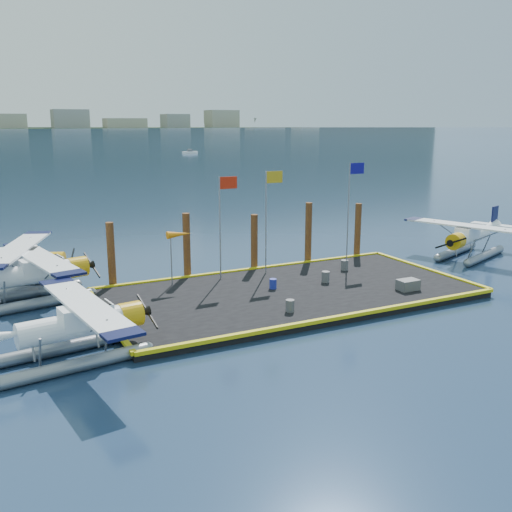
{
  "coord_description": "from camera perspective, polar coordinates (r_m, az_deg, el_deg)",
  "views": [
    {
      "loc": [
        -15.08,
        -26.25,
        9.46
      ],
      "look_at": [
        -1.06,
        2.0,
        2.01
      ],
      "focal_mm": 40.0,
      "sensor_mm": 36.0,
      "label": 1
    }
  ],
  "objects": [
    {
      "name": "seaplane_a",
      "position": [
        24.12,
        -17.38,
        -6.94
      ],
      "size": [
        8.08,
        8.89,
        3.14
      ],
      "rotation": [
        0.0,
        0.0,
        -1.43
      ],
      "color": "gray",
      "rests_on": "ground"
    },
    {
      "name": "flagpole_yellow",
      "position": [
        34.3,
        1.31,
        4.99
      ],
      "size": [
        1.14,
        0.08,
        6.2
      ],
      "color": "gray",
      "rests_on": "dock"
    },
    {
      "name": "drum_0",
      "position": [
        31.72,
        1.71,
        -2.79
      ],
      "size": [
        0.4,
        0.4,
        0.56
      ],
      "primitive_type": "cylinder",
      "color": "#1B2797",
      "rests_on": "dock"
    },
    {
      "name": "piling_2",
      "position": [
        36.08,
        -0.18,
        1.19
      ],
      "size": [
        0.44,
        0.44,
        3.8
      ],
      "primitive_type": "cylinder",
      "color": "#4A2515",
      "rests_on": "ground"
    },
    {
      "name": "piling_0",
      "position": [
        33.17,
        -14.26,
        -0.13
      ],
      "size": [
        0.44,
        0.44,
        4.0
      ],
      "primitive_type": "cylinder",
      "color": "#4A2515",
      "rests_on": "ground"
    },
    {
      "name": "far_backdrop",
      "position": [
        1782.11,
        -18.63,
        12.61
      ],
      "size": [
        3050.0,
        2050.0,
        810.0
      ],
      "color": "black",
      "rests_on": "ground"
    },
    {
      "name": "seaplane_c",
      "position": [
        35.11,
        -23.25,
        -0.93
      ],
      "size": [
        8.97,
        9.52,
        3.44
      ],
      "rotation": [
        0.0,
        0.0,
        -1.93
      ],
      "color": "gray",
      "rests_on": "ground"
    },
    {
      "name": "drum_2",
      "position": [
        33.18,
        6.97,
        -2.09
      ],
      "size": [
        0.46,
        0.46,
        0.64
      ],
      "primitive_type": "cylinder",
      "color": "#4F4F53",
      "rests_on": "dock"
    },
    {
      "name": "dock",
      "position": [
        31.66,
        3.34,
        -3.75
      ],
      "size": [
        20.0,
        10.0,
        0.4
      ],
      "primitive_type": "cube",
      "color": "black",
      "rests_on": "ground"
    },
    {
      "name": "windsock",
      "position": [
        32.29,
        -7.75,
        2.03
      ],
      "size": [
        1.4,
        0.44,
        3.12
      ],
      "color": "gray",
      "rests_on": "dock"
    },
    {
      "name": "flagpole_blue",
      "position": [
        37.41,
        9.51,
        5.77
      ],
      "size": [
        1.14,
        0.08,
        6.5
      ],
      "color": "gray",
      "rests_on": "dock"
    },
    {
      "name": "seaplane_d",
      "position": [
        42.98,
        20.54,
        1.64
      ],
      "size": [
        8.46,
        8.96,
        3.24
      ],
      "rotation": [
        0.0,
        0.0,
        1.94
      ],
      "color": "gray",
      "rests_on": "ground"
    },
    {
      "name": "drum_4",
      "position": [
        36.08,
        8.85,
        -0.9
      ],
      "size": [
        0.45,
        0.45,
        0.63
      ],
      "primitive_type": "cylinder",
      "color": "#4F4F53",
      "rests_on": "dock"
    },
    {
      "name": "drum_3",
      "position": [
        27.97,
        3.42,
        -4.99
      ],
      "size": [
        0.43,
        0.43,
        0.6
      ],
      "primitive_type": "cylinder",
      "color": "#4F4F53",
      "rests_on": "dock"
    },
    {
      "name": "piling_1",
      "position": [
        34.33,
        -6.93,
        0.81
      ],
      "size": [
        0.44,
        0.44,
        4.2
      ],
      "primitive_type": "cylinder",
      "color": "#4A2515",
      "rests_on": "ground"
    },
    {
      "name": "seaplane_b",
      "position": [
        32.47,
        -21.23,
        -1.95
      ],
      "size": [
        8.56,
        9.33,
        3.3
      ],
      "rotation": [
        0.0,
        0.0,
        -1.37
      ],
      "color": "gray",
      "rests_on": "ground"
    },
    {
      "name": "dock_bumpers",
      "position": [
        31.57,
        3.35,
        -3.24
      ],
      "size": [
        20.25,
        10.25,
        0.18
      ],
      "primitive_type": null,
      "color": "#CABB0B",
      "rests_on": "dock"
    },
    {
      "name": "flagpole_red",
      "position": [
        33.05,
        -3.31,
        4.45
      ],
      "size": [
        1.14,
        0.08,
        6.0
      ],
      "color": "gray",
      "rests_on": "dock"
    },
    {
      "name": "ground",
      "position": [
        31.71,
        3.34,
        -4.09
      ],
      "size": [
        4000.0,
        4000.0,
        0.0
      ],
      "primitive_type": "plane",
      "color": "#172847",
      "rests_on": "ground"
    },
    {
      "name": "piling_3",
      "position": [
        37.93,
        5.26,
        2.11
      ],
      "size": [
        0.44,
        0.44,
        4.3
      ],
      "primitive_type": "cylinder",
      "color": "#4A2515",
      "rests_on": "ground"
    },
    {
      "name": "crate",
      "position": [
        32.58,
        14.96,
        -2.79
      ],
      "size": [
        1.16,
        0.77,
        0.58
      ],
      "primitive_type": "cube",
      "color": "#4F4F53",
      "rests_on": "dock"
    },
    {
      "name": "piling_4",
      "position": [
        40.16,
        10.12,
        2.37
      ],
      "size": [
        0.44,
        0.44,
        4.0
      ],
      "primitive_type": "cylinder",
      "color": "#4A2515",
      "rests_on": "ground"
    }
  ]
}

